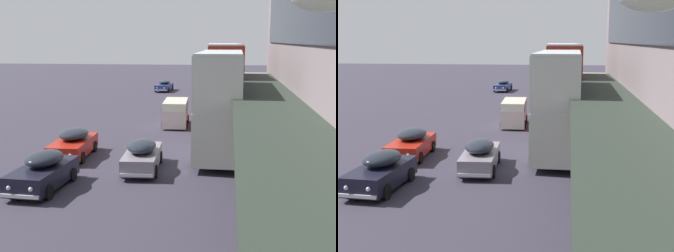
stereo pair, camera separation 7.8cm
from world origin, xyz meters
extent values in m
cube|color=#AC2C20|center=(4.20, 33.95, 1.76)|extent=(2.91, 10.02, 2.82)
cube|color=black|center=(4.20, 33.95, 2.10)|extent=(2.92, 9.23, 1.24)
cube|color=silver|center=(4.20, 33.95, 3.22)|extent=(2.81, 10.02, 0.12)
cube|color=#AC2C20|center=(4.20, 33.95, 4.68)|extent=(2.91, 10.02, 2.82)
cube|color=black|center=(4.20, 33.95, 5.02)|extent=(2.92, 9.23, 1.24)
cube|color=silver|center=(4.20, 33.95, 6.14)|extent=(2.81, 10.02, 0.12)
cube|color=black|center=(4.01, 38.95, 5.84)|extent=(1.27, 0.11, 0.36)
cylinder|color=black|center=(2.81, 37.27, 0.50)|extent=(0.29, 1.01, 1.00)
cylinder|color=black|center=(5.34, 37.37, 0.50)|extent=(0.29, 1.01, 1.00)
cylinder|color=black|center=(3.06, 30.82, 0.50)|extent=(0.29, 1.01, 1.00)
cylinder|color=black|center=(5.59, 30.92, 0.50)|extent=(0.29, 1.01, 1.00)
cube|color=beige|center=(4.16, 22.99, 1.68)|extent=(2.58, 9.35, 2.65)
cube|color=black|center=(4.16, 22.99, 1.99)|extent=(2.61, 8.60, 1.17)
cube|color=silver|center=(4.16, 22.99, 3.05)|extent=(2.49, 9.34, 0.12)
cube|color=beige|center=(4.16, 22.99, 4.43)|extent=(2.58, 9.35, 2.65)
cube|color=black|center=(4.16, 22.99, 4.75)|extent=(2.61, 8.60, 1.17)
cube|color=silver|center=(4.16, 22.99, 5.81)|extent=(2.49, 9.34, 0.12)
cube|color=black|center=(4.25, 27.69, 5.51)|extent=(1.21, 0.08, 0.36)
cylinder|color=black|center=(3.01, 26.18, 0.50)|extent=(0.27, 1.00, 1.00)
cylinder|color=black|center=(5.43, 26.14, 0.50)|extent=(0.27, 1.00, 1.00)
cylinder|color=black|center=(2.90, 20.13, 0.50)|extent=(0.27, 1.00, 1.00)
cylinder|color=black|center=(5.32, 20.09, 0.50)|extent=(0.27, 1.00, 1.00)
cube|color=gray|center=(0.36, 19.09, 0.60)|extent=(1.87, 4.52, 0.77)
ellipsoid|color=#1E232D|center=(0.37, 18.87, 1.28)|extent=(1.56, 2.52, 0.65)
cube|color=silver|center=(0.23, 21.35, 0.37)|extent=(1.55, 0.21, 0.14)
cube|color=silver|center=(0.49, 16.83, 0.37)|extent=(1.55, 0.21, 0.14)
sphere|color=silver|center=(-0.21, 21.30, 0.65)|extent=(0.18, 0.18, 0.18)
sphere|color=silver|center=(0.68, 21.35, 0.65)|extent=(0.18, 0.18, 0.18)
cylinder|color=black|center=(-0.53, 20.41, 0.32)|extent=(0.18, 0.65, 0.64)
cylinder|color=black|center=(1.09, 20.51, 0.32)|extent=(0.18, 0.65, 0.64)
cylinder|color=black|center=(-0.37, 17.67, 0.32)|extent=(0.18, 0.65, 0.64)
cylinder|color=black|center=(1.25, 17.76, 0.32)|extent=(0.18, 0.65, 0.64)
cube|color=#2C391B|center=(3.58, 45.51, 0.60)|extent=(2.06, 4.88, 0.76)
ellipsoid|color=#1E232D|center=(3.57, 45.27, 1.21)|extent=(1.73, 2.71, 0.50)
cube|color=silver|center=(3.71, 47.95, 0.37)|extent=(1.72, 0.21, 0.14)
cube|color=silver|center=(3.45, 43.07, 0.37)|extent=(1.72, 0.21, 0.14)
sphere|color=silver|center=(3.21, 47.94, 0.65)|extent=(0.18, 0.18, 0.18)
sphere|color=silver|center=(4.21, 47.89, 0.65)|extent=(0.18, 0.18, 0.18)
cylinder|color=black|center=(2.76, 47.04, 0.32)|extent=(0.17, 0.65, 0.64)
cylinder|color=black|center=(4.56, 46.94, 0.32)|extent=(0.17, 0.65, 0.64)
cylinder|color=black|center=(2.60, 44.08, 0.32)|extent=(0.17, 0.65, 0.64)
cylinder|color=black|center=(4.40, 43.98, 0.32)|extent=(0.17, 0.65, 0.64)
cube|color=#B52013|center=(-3.98, 21.16, 0.61)|extent=(1.97, 4.49, 0.78)
ellipsoid|color=#1E232D|center=(-3.99, 21.38, 1.29)|extent=(1.68, 2.50, 0.63)
cube|color=silver|center=(-3.89, 18.90, 0.37)|extent=(1.71, 0.19, 0.14)
cube|color=silver|center=(-4.07, 23.42, 0.37)|extent=(1.71, 0.19, 0.14)
sphere|color=silver|center=(-3.40, 18.95, 0.66)|extent=(0.18, 0.18, 0.18)
sphere|color=silver|center=(-4.38, 18.91, 0.66)|extent=(0.18, 0.18, 0.18)
cylinder|color=black|center=(-3.03, 19.82, 0.32)|extent=(0.17, 0.65, 0.64)
cylinder|color=black|center=(-4.82, 19.75, 0.32)|extent=(0.17, 0.65, 0.64)
cylinder|color=black|center=(-3.14, 22.56, 0.32)|extent=(0.17, 0.65, 0.64)
cylinder|color=black|center=(-4.93, 22.49, 0.32)|extent=(0.17, 0.65, 0.64)
cube|color=black|center=(-3.42, 15.45, 0.64)|extent=(1.99, 4.27, 0.83)
ellipsoid|color=#1E232D|center=(-3.41, 15.65, 1.35)|extent=(1.67, 2.38, 0.65)
cube|color=silver|center=(-3.55, 13.31, 0.37)|extent=(1.66, 0.22, 0.14)
cube|color=silver|center=(-3.29, 17.58, 0.37)|extent=(1.66, 0.22, 0.14)
sphere|color=silver|center=(-3.07, 13.31, 0.69)|extent=(0.18, 0.18, 0.18)
sphere|color=silver|center=(-4.02, 13.37, 0.69)|extent=(0.18, 0.18, 0.18)
cylinder|color=black|center=(-2.63, 14.10, 0.32)|extent=(0.18, 0.65, 0.64)
cylinder|color=black|center=(-4.37, 14.20, 0.32)|extent=(0.18, 0.65, 0.64)
cylinder|color=black|center=(-2.48, 16.69, 0.32)|extent=(0.18, 0.65, 0.64)
cylinder|color=black|center=(-4.21, 16.79, 0.32)|extent=(0.18, 0.65, 0.64)
cube|color=navy|center=(-3.63, 55.87, 0.57)|extent=(1.86, 4.75, 0.70)
ellipsoid|color=#1E232D|center=(-3.61, 56.11, 1.15)|extent=(1.57, 2.64, 0.50)
cube|color=silver|center=(-3.73, 53.48, 0.37)|extent=(1.57, 0.19, 0.14)
cube|color=silver|center=(-3.52, 58.26, 0.37)|extent=(1.57, 0.19, 0.14)
sphere|color=silver|center=(-3.28, 53.49, 0.62)|extent=(0.18, 0.18, 0.18)
sphere|color=silver|center=(-4.19, 53.54, 0.62)|extent=(0.18, 0.18, 0.18)
cylinder|color=black|center=(-2.87, 54.39, 0.32)|extent=(0.17, 0.65, 0.64)
cylinder|color=black|center=(-4.52, 54.46, 0.32)|extent=(0.17, 0.65, 0.64)
cylinder|color=black|center=(-2.73, 57.28, 0.32)|extent=(0.17, 0.65, 0.64)
cylinder|color=black|center=(-4.38, 57.36, 0.32)|extent=(0.17, 0.65, 0.64)
cube|color=beige|center=(0.64, 31.60, 0.76)|extent=(1.96, 4.38, 1.29)
cube|color=silver|center=(0.64, 31.60, 1.55)|extent=(1.92, 4.29, 0.83)
cube|color=black|center=(0.64, 31.60, 1.45)|extent=(1.98, 3.95, 0.41)
ellipsoid|color=beige|center=(0.53, 33.69, 0.90)|extent=(1.64, 0.68, 1.11)
cylinder|color=black|center=(-0.30, 32.80, 0.32)|extent=(0.19, 0.65, 0.64)
cylinder|color=black|center=(1.45, 32.88, 0.32)|extent=(0.19, 0.65, 0.64)
cylinder|color=black|center=(-0.18, 30.31, 0.32)|extent=(0.19, 0.65, 0.64)
cylinder|color=black|center=(1.57, 30.39, 0.32)|extent=(0.19, 0.65, 0.64)
sphere|color=tan|center=(6.89, 7.23, 1.81)|extent=(0.22, 0.22, 0.22)
cylinder|color=black|center=(6.89, 7.23, 1.89)|extent=(0.33, 0.33, 0.02)
cylinder|color=black|center=(6.89, 7.23, 1.95)|extent=(0.21, 0.21, 0.12)
camera|label=1|loc=(4.62, -3.55, 6.52)|focal=50.00mm
camera|label=2|loc=(4.70, -3.54, 6.52)|focal=50.00mm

